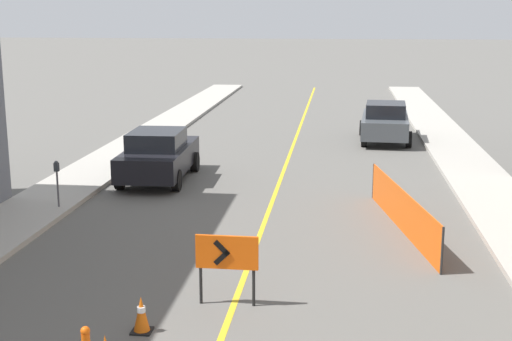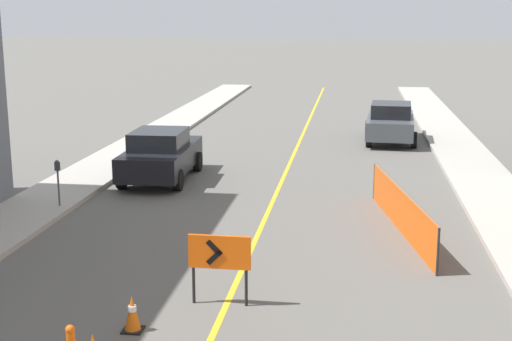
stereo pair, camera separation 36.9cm
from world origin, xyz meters
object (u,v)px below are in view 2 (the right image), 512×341
(arrow_barricade_primary, at_px, (219,255))
(parked_car_curb_mid, at_px, (390,122))
(parking_meter_near_curb, at_px, (58,173))
(traffic_cone_farthest, at_px, (132,314))
(parked_car_curb_near, at_px, (161,155))

(arrow_barricade_primary, height_order, parked_car_curb_mid, parked_car_curb_mid)
(arrow_barricade_primary, bearing_deg, parking_meter_near_curb, 134.88)
(traffic_cone_farthest, xyz_separation_m, parked_car_curb_mid, (4.95, 18.44, 0.50))
(parking_meter_near_curb, bearing_deg, arrow_barricade_primary, -45.93)
(traffic_cone_farthest, bearing_deg, parked_car_curb_mid, 74.97)
(arrow_barricade_primary, relative_size, parked_car_curb_mid, 0.29)
(traffic_cone_farthest, bearing_deg, arrow_barricade_primary, 46.40)
(arrow_barricade_primary, relative_size, parking_meter_near_curb, 1.05)
(parking_meter_near_curb, bearing_deg, parked_car_curb_near, 65.77)
(traffic_cone_farthest, xyz_separation_m, parking_meter_near_curb, (-4.14, 6.80, 0.70))
(arrow_barricade_primary, distance_m, parked_car_curb_near, 10.03)
(traffic_cone_farthest, distance_m, parking_meter_near_curb, 7.99)
(traffic_cone_farthest, height_order, parking_meter_near_curb, parking_meter_near_curb)
(arrow_barricade_primary, xyz_separation_m, parked_car_curb_mid, (3.74, 17.17, -0.12))
(traffic_cone_farthest, relative_size, parked_car_curb_mid, 0.14)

